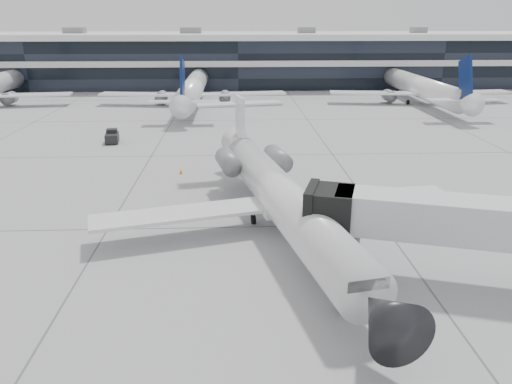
{
  "coord_description": "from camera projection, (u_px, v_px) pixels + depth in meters",
  "views": [
    {
      "loc": [
        -0.74,
        -33.25,
        14.33
      ],
      "look_at": [
        0.66,
        0.23,
        2.6
      ],
      "focal_mm": 35.0,
      "sensor_mm": 36.0,
      "label": 1
    }
  ],
  "objects": [
    {
      "name": "terminal",
      "position": [
        238.0,
        62.0,
        111.8
      ],
      "size": [
        170.0,
        22.0,
        10.0
      ],
      "primitive_type": "cube",
      "color": "black",
      "rests_on": "ground"
    },
    {
      "name": "traffic_cone",
      "position": [
        181.0,
        171.0,
        48.35
      ],
      "size": [
        0.45,
        0.45,
        0.51
      ],
      "rotation": [
        0.0,
        0.0,
        0.37
      ],
      "color": "orange",
      "rests_on": "ground"
    },
    {
      "name": "ground",
      "position": [
        247.0,
        227.0,
        36.12
      ],
      "size": [
        220.0,
        220.0,
        0.0
      ],
      "primitive_type": "plane",
      "color": "#99999C",
      "rests_on": "ground"
    },
    {
      "name": "jet_bridge",
      "position": [
        467.0,
        221.0,
        27.31
      ],
      "size": [
        15.9,
        7.33,
        5.19
      ],
      "rotation": [
        0.0,
        0.0,
        -0.3
      ],
      "color": "#A7A9AC",
      "rests_on": "ground"
    },
    {
      "name": "regional_jet",
      "position": [
        280.0,
        194.0,
        35.1
      ],
      "size": [
        26.0,
        32.4,
        7.53
      ],
      "rotation": [
        0.0,
        0.0,
        0.2
      ],
      "color": "silver",
      "rests_on": "ground"
    },
    {
      "name": "bg_jet_right",
      "position": [
        418.0,
        102.0,
        89.25
      ],
      "size": [
        32.0,
        40.0,
        9.6
      ],
      "primitive_type": null,
      "color": "white",
      "rests_on": "ground"
    },
    {
      "name": "far_tug",
      "position": [
        112.0,
        137.0,
        60.29
      ],
      "size": [
        1.83,
        2.71,
        1.61
      ],
      "rotation": [
        0.0,
        0.0,
        0.14
      ],
      "color": "black",
      "rests_on": "ground"
    },
    {
      "name": "bg_jet_center",
      "position": [
        194.0,
        104.0,
        87.67
      ],
      "size": [
        32.0,
        40.0,
        9.6
      ],
      "primitive_type": null,
      "color": "white",
      "rests_on": "ground"
    }
  ]
}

